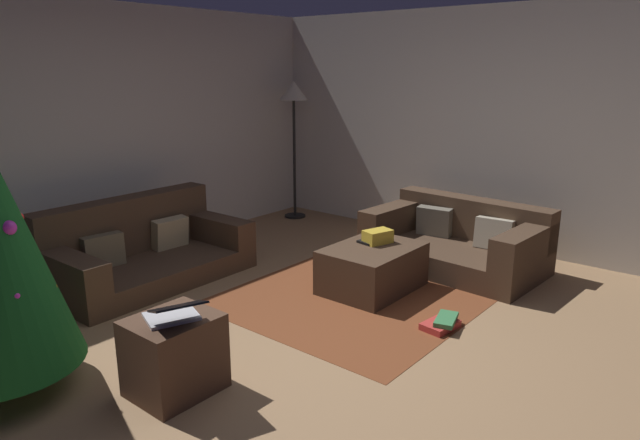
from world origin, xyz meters
The scene contains 13 objects.
ground_plane centered at (0.00, 0.00, 0.00)m, with size 6.40×6.40×0.00m, color #93704C.
rear_partition centered at (0.00, 3.14, 1.30)m, with size 6.40×0.12×2.60m, color beige.
corner_partition centered at (3.14, 0.00, 1.30)m, with size 0.12×6.40×2.60m, color beige.
couch_left centered at (0.01, 2.27, 0.27)m, with size 1.85×1.00×0.75m.
couch_right centered at (2.24, 0.10, 0.26)m, with size 1.08×1.74×0.65m.
ottoman centered at (1.16, 0.40, 0.20)m, with size 0.89×0.66×0.40m, color #473323.
gift_box centered at (1.28, 0.44, 0.46)m, with size 0.25×0.16×0.12m, color gold.
tv_remote centered at (1.18, 0.51, 0.42)m, with size 0.05×0.16×0.02m, color black.
side_table centered at (-1.02, 0.39, 0.25)m, with size 0.52×0.44×0.50m, color #4C3323.
laptop centered at (-1.05, 0.33, 0.55)m, with size 0.43×0.49×0.18m.
book_stack centered at (0.83, -0.48, 0.04)m, with size 0.34×0.25×0.09m.
corner_lamp centered at (2.66, 2.69, 1.53)m, with size 0.36×0.36×1.79m.
area_rug centered at (1.16, 0.40, 0.00)m, with size 2.60×2.00×0.01m, color brown.
Camera 1 is at (-2.92, -2.33, 1.97)m, focal length 32.17 mm.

